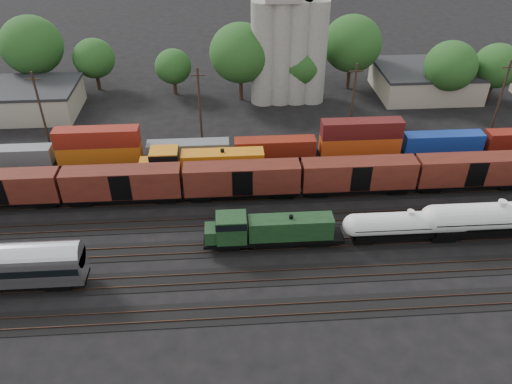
{
  "coord_description": "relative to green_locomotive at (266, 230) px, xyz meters",
  "views": [
    {
      "loc": [
        -8.19,
        -49.57,
        38.25
      ],
      "look_at": [
        -4.65,
        2.0,
        3.0
      ],
      "focal_mm": 35.0,
      "sensor_mm": 36.0,
      "label": 1
    }
  ],
  "objects": [
    {
      "name": "container_wall",
      "position": [
        22.63,
        20.0,
        0.17
      ],
      "size": [
        187.46,
        2.6,
        5.8
      ],
      "color": "black",
      "rests_on": "ground"
    },
    {
      "name": "green_locomotive",
      "position": [
        0.0,
        0.0,
        0.0
      ],
      "size": [
        16.19,
        2.86,
        4.29
      ],
      "color": "black",
      "rests_on": "ground"
    },
    {
      "name": "tracks",
      "position": [
        3.98,
        5.0,
        -2.41
      ],
      "size": [
        180.0,
        33.2,
        0.2
      ],
      "color": "black",
      "rests_on": "ground"
    },
    {
      "name": "grain_silo",
      "position": [
        7.26,
        41.0,
        8.8
      ],
      "size": [
        13.4,
        5.0,
        29.0
      ],
      "color": "gray",
      "rests_on": "ground"
    },
    {
      "name": "industrial_sheds",
      "position": [
        10.6,
        40.25,
        0.1
      ],
      "size": [
        119.38,
        17.26,
        5.1
      ],
      "color": "#9E937F",
      "rests_on": "ground"
    },
    {
      "name": "boxcar_string",
      "position": [
        20.79,
        10.0,
        0.66
      ],
      "size": [
        184.4,
        2.9,
        4.2
      ],
      "color": "black",
      "rests_on": "ground"
    },
    {
      "name": "orange_locomotive",
      "position": [
        -7.96,
        15.0,
        0.23
      ],
      "size": [
        18.88,
        3.15,
        4.72
      ],
      "color": "black",
      "rests_on": "ground"
    },
    {
      "name": "tank_car_b",
      "position": [
        27.28,
        -0.0,
        0.44
      ],
      "size": [
        18.69,
        3.35,
        4.9
      ],
      "color": "silver",
      "rests_on": "ground"
    },
    {
      "name": "utility_poles",
      "position": [
        3.98,
        27.0,
        3.76
      ],
      "size": [
        122.2,
        0.36,
        12.0
      ],
      "color": "black",
      "rests_on": "ground"
    },
    {
      "name": "tank_car_a",
      "position": [
        16.65,
        0.0,
        -0.02
      ],
      "size": [
        15.51,
        2.78,
        4.06
      ],
      "color": "silver",
      "rests_on": "ground"
    },
    {
      "name": "ground",
      "position": [
        3.98,
        5.0,
        -2.45
      ],
      "size": [
        600.0,
        600.0,
        0.0
      ],
      "primitive_type": "plane",
      "color": "black"
    },
    {
      "name": "tree_band",
      "position": [
        11.69,
        42.84,
        5.29
      ],
      "size": [
        166.58,
        21.8,
        14.36
      ],
      "color": "black",
      "rests_on": "ground"
    }
  ]
}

